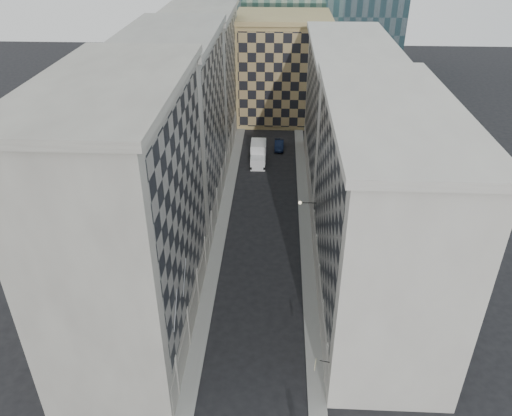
% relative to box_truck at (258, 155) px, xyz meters
% --- Properties ---
extents(sidewalk_west, '(1.50, 100.00, 0.15)m').
position_rel_box_truck_xyz_m(sidewalk_west, '(-3.78, -17.19, -1.31)').
color(sidewalk_west, gray).
rests_on(sidewalk_west, ground).
extents(sidewalk_east, '(1.50, 100.00, 0.15)m').
position_rel_box_truck_xyz_m(sidewalk_east, '(6.72, -17.19, -1.31)').
color(sidewalk_east, gray).
rests_on(sidewalk_east, ground).
extents(bldg_left_a, '(10.80, 22.80, 23.70)m').
position_rel_box_truck_xyz_m(bldg_left_a, '(-9.41, -36.19, 10.44)').
color(bldg_left_a, gray).
rests_on(bldg_left_a, ground).
extents(bldg_left_b, '(10.80, 22.80, 22.70)m').
position_rel_box_truck_xyz_m(bldg_left_b, '(-9.41, -14.19, 9.94)').
color(bldg_left_b, gray).
rests_on(bldg_left_b, ground).
extents(bldg_left_c, '(10.80, 22.80, 21.70)m').
position_rel_box_truck_xyz_m(bldg_left_c, '(-9.41, 7.81, 9.44)').
color(bldg_left_c, gray).
rests_on(bldg_left_c, ground).
extents(bldg_right_a, '(10.80, 26.80, 20.70)m').
position_rel_box_truck_xyz_m(bldg_right_a, '(12.35, -32.19, 8.94)').
color(bldg_right_a, '#B7B1A8').
rests_on(bldg_right_a, ground).
extents(bldg_right_b, '(10.80, 28.80, 19.70)m').
position_rel_box_truck_xyz_m(bldg_right_b, '(12.36, -5.19, 8.47)').
color(bldg_right_b, '#B7B1A8').
rests_on(bldg_right_b, ground).
extents(tan_block, '(16.80, 14.80, 18.80)m').
position_rel_box_truck_xyz_m(tan_block, '(3.47, 20.71, 8.05)').
color(tan_block, tan).
rests_on(tan_block, ground).
extents(flagpoles_left, '(0.10, 6.33, 2.33)m').
position_rel_box_truck_xyz_m(flagpoles_left, '(-4.43, -41.19, 6.62)').
color(flagpoles_left, gray).
rests_on(flagpoles_left, ground).
extents(bracket_lamp, '(1.98, 0.36, 0.36)m').
position_rel_box_truck_xyz_m(bracket_lamp, '(5.85, -23.19, 4.82)').
color(bracket_lamp, black).
rests_on(bracket_lamp, ground).
extents(box_truck, '(2.40, 5.80, 3.17)m').
position_rel_box_truck_xyz_m(box_truck, '(0.00, 0.00, 0.00)').
color(box_truck, white).
rests_on(box_truck, ground).
extents(dark_car, '(1.51, 4.32, 1.42)m').
position_rel_box_truck_xyz_m(dark_car, '(3.23, 5.45, -0.67)').
color(dark_car, '#0E1834').
rests_on(dark_car, ground).
extents(shop_sign, '(1.18, 0.68, 0.76)m').
position_rel_box_truck_xyz_m(shop_sign, '(6.44, -44.19, 2.46)').
color(shop_sign, black).
rests_on(shop_sign, ground).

